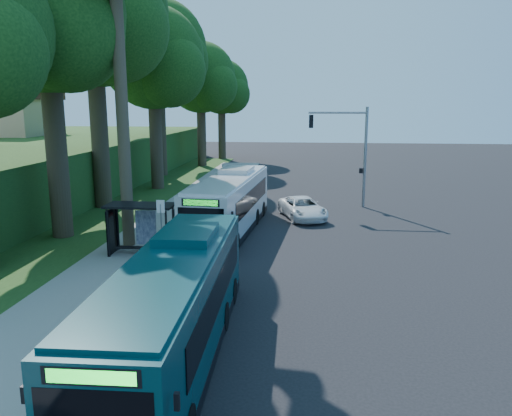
# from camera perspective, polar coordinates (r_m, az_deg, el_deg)

# --- Properties ---
(ground) EXTENTS (140.00, 140.00, 0.00)m
(ground) POSITION_cam_1_polar(r_m,az_deg,el_deg) (26.35, 3.93, -4.05)
(ground) COLOR black
(ground) RESTS_ON ground
(sidewalk) EXTENTS (4.50, 70.00, 0.12)m
(sidewalk) POSITION_cam_1_polar(r_m,az_deg,el_deg) (27.55, -11.44, -3.43)
(sidewalk) COLOR gray
(sidewalk) RESTS_ON ground
(red_curb) EXTENTS (0.25, 30.00, 0.13)m
(red_curb) POSITION_cam_1_polar(r_m,az_deg,el_deg) (23.24, -8.93, -6.20)
(red_curb) COLOR #9C1711
(red_curb) RESTS_ON ground
(grass_verge) EXTENTS (8.00, 70.00, 0.06)m
(grass_verge) POSITION_cam_1_polar(r_m,az_deg,el_deg) (34.11, -18.12, -0.90)
(grass_verge) COLOR #234719
(grass_verge) RESTS_ON ground
(bus_shelter) EXTENTS (3.20, 1.51, 2.55)m
(bus_shelter) POSITION_cam_1_polar(r_m,az_deg,el_deg) (24.49, -13.49, -1.23)
(bus_shelter) COLOR black
(bus_shelter) RESTS_ON ground
(stop_sign_pole) EXTENTS (0.35, 0.06, 3.17)m
(stop_sign_pole) POSITION_cam_1_polar(r_m,az_deg,el_deg) (21.88, -10.77, -1.91)
(stop_sign_pole) COLOR gray
(stop_sign_pole) RESTS_ON ground
(traffic_signal_pole) EXTENTS (4.10, 0.30, 7.00)m
(traffic_signal_pole) POSITION_cam_1_polar(r_m,az_deg,el_deg) (35.57, 10.78, 7.15)
(traffic_signal_pole) COLOR gray
(traffic_signal_pole) RESTS_ON ground
(tree_0) EXTENTS (8.40, 8.00, 15.70)m
(tree_0) POSITION_cam_1_polar(r_m,az_deg,el_deg) (28.85, -22.70, 18.93)
(tree_0) COLOR #382B1E
(tree_0) RESTS_ON ground
(tree_1) EXTENTS (10.50, 10.00, 18.26)m
(tree_1) POSITION_cam_1_polar(r_m,az_deg,el_deg) (36.64, -18.05, 19.96)
(tree_1) COLOR #382B1E
(tree_1) RESTS_ON ground
(tree_2) EXTENTS (8.82, 8.40, 15.12)m
(tree_2) POSITION_cam_1_polar(r_m,az_deg,el_deg) (43.36, -11.57, 15.94)
(tree_2) COLOR #382B1E
(tree_2) RESTS_ON ground
(tree_3) EXTENTS (10.08, 9.60, 17.28)m
(tree_3) POSITION_cam_1_polar(r_m,az_deg,el_deg) (51.69, -11.09, 16.93)
(tree_3) COLOR #382B1E
(tree_3) RESTS_ON ground
(tree_4) EXTENTS (8.40, 8.00, 14.14)m
(tree_4) POSITION_cam_1_polar(r_m,az_deg,el_deg) (58.67, -6.27, 14.24)
(tree_4) COLOR #382B1E
(tree_4) RESTS_ON ground
(tree_5) EXTENTS (7.35, 7.00, 12.86)m
(tree_5) POSITION_cam_1_polar(r_m,az_deg,el_deg) (66.31, -3.91, 13.34)
(tree_5) COLOR #382B1E
(tree_5) RESTS_ON ground
(white_bus) EXTENTS (3.32, 11.77, 3.46)m
(white_bus) POSITION_cam_1_polar(r_m,az_deg,el_deg) (28.36, -2.96, 0.61)
(white_bus) COLOR silver
(white_bus) RESTS_ON ground
(teal_bus) EXTENTS (2.71, 11.35, 3.37)m
(teal_bus) POSITION_cam_1_polar(r_m,az_deg,el_deg) (14.53, -9.24, -10.83)
(teal_bus) COLOR #0A363B
(teal_bus) RESTS_ON ground
(pickup) EXTENTS (3.60, 5.26, 1.34)m
(pickup) POSITION_cam_1_polar(r_m,az_deg,el_deg) (32.02, 5.35, 0.01)
(pickup) COLOR white
(pickup) RESTS_ON ground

